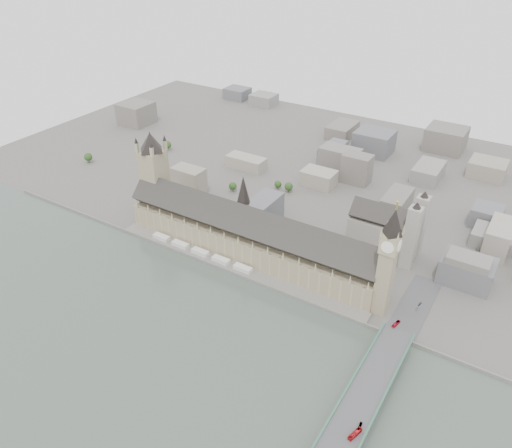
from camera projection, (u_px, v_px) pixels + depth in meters
The scene contains 18 objects.
ground at pixel (238, 265), 478.87m from camera, with size 900.00×900.00×0.00m, color #595651.
river_thames at pixel (112, 380), 360.18m from camera, with size 600.00×600.00×0.00m, color #455249.
embankment_wall at pixel (229, 271), 467.28m from camera, with size 600.00×1.50×3.00m, color slate.
river_terrace at pixel (234, 268), 472.94m from camera, with size 270.00×15.00×2.00m, color slate.
terrace_tents at pixel (200, 252), 489.66m from camera, with size 118.00×7.00×4.00m.
palace_of_westminster at pixel (249, 235), 481.00m from camera, with size 265.00×40.73×55.44m.
elizabeth_tower at pixel (388, 256), 391.90m from camera, with size 17.00×17.00×107.50m.
victoria_tower at pixel (154, 173), 523.03m from camera, with size 30.00×30.00×100.00m.
central_tower at pixel (243, 198), 471.34m from camera, with size 13.00×13.00×48.00m.
westminster_bridge at pixel (364, 399), 340.52m from camera, with size 25.00×325.00×10.25m, color #474749.
bridge_parapets at pixel (338, 443), 305.49m from camera, with size 25.00×235.00×1.15m, color #3C6D56, non-canonical shape.
westminster_abbey at pixel (387, 230), 484.13m from camera, with size 68.00×36.00×64.00m.
city_skyline_inland at pixel (343, 157), 645.02m from camera, with size 720.00×360.00×38.00m, color gray, non-canonical shape.
park_trees at pixel (262, 227), 522.54m from camera, with size 110.00×30.00×15.00m, color #203F16, non-canonical shape.
red_bus_north at pixel (396, 324), 393.23m from camera, with size 2.21×9.44×2.63m, color red.
red_bus_south at pixel (355, 434), 310.00m from camera, with size 2.70×11.54×3.21m, color red.
car_silver at pixel (360, 425), 316.56m from camera, with size 1.48×4.23×1.39m, color gray.
car_approach at pixel (420, 304), 414.10m from camera, with size 1.99×4.89×1.42m, color gray.
Camera 1 is at (218.50, -317.83, 287.01)m, focal length 35.00 mm.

